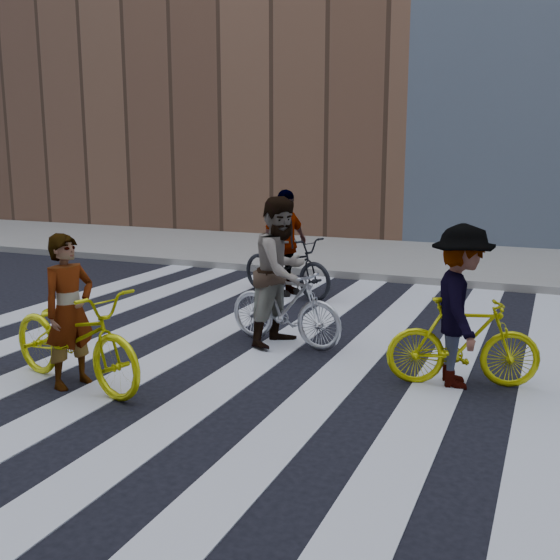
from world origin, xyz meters
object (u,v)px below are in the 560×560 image
Objects in this scene: bike_yellow_right at (463,342)px; rider_left at (69,311)px; bike_yellow_left at (75,337)px; bike_silver_mid at (285,306)px; rider_right at (460,306)px; rider_mid at (282,272)px; rider_rear at (284,243)px; bike_dark_rear at (287,266)px.

bike_yellow_right is 0.98× the size of rider_left.
bike_yellow_left reaches higher than bike_silver_mid.
bike_yellow_left is at bearing 97.63° from rider_right.
rider_right is (2.40, -0.69, -0.09)m from rider_mid.
bike_yellow_right is 0.87× the size of rider_rear.
bike_silver_mid is 0.92× the size of rider_rear.
bike_yellow_left is 1.28× the size of bike_yellow_right.
bike_silver_mid is (1.50, 2.36, -0.04)m from bike_yellow_left.
rider_right reaches higher than bike_dark_rear.
rider_mid reaches higher than bike_dark_rear.
bike_dark_rear is at bearing 29.03° from rider_right.
rider_mid is at bearing 58.36° from bike_yellow_right.
bike_yellow_right is (2.40, -0.69, -0.02)m from bike_silver_mid.
rider_right is (3.85, 1.67, 0.34)m from bike_yellow_left.
bike_yellow_left is at bearing -75.99° from rider_left.
rider_left is 2.80m from rider_mid.
bike_dark_rear is 1.13× the size of rider_right.
rider_rear is (0.31, 5.17, 0.39)m from bike_yellow_left.
rider_right is (2.35, -0.69, 0.37)m from bike_silver_mid.
bike_yellow_left reaches higher than bike_yellow_right.
bike_yellow_left is 1.12× the size of rider_rear.
rider_mid reaches higher than bike_yellow_left.
rider_rear is at bearing 29.44° from rider_right.
rider_right is at bearing 74.17° from bike_yellow_right.
rider_rear reaches higher than bike_yellow_right.
bike_dark_rear is 1.03× the size of rider_mid.
rider_mid is 3.03m from rider_rear.
bike_yellow_right is 4.30m from rider_left.
rider_mid is 1.10× the size of rider_right.
bike_yellow_right is 0.81× the size of bike_dark_rear.
rider_mid is at bearing -17.53° from bike_yellow_left.
bike_silver_mid is 0.88× the size of rider_mid.
bike_dark_rear is 4.95m from rider_right.
rider_left is 5.18m from rider_rear.
bike_yellow_right is at bearing -105.83° from rider_right.
rider_right is at bearing -52.80° from rider_left.
rider_rear is at bearing 9.97° from rider_left.
rider_mid is (-0.05, 0.00, 0.47)m from bike_silver_mid.
rider_mid is at bearing 58.05° from rider_right.
bike_yellow_left is 2.80m from rider_mid.
rider_right is at bearing -94.75° from rider_mid.
bike_dark_rear reaches higher than bike_silver_mid.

